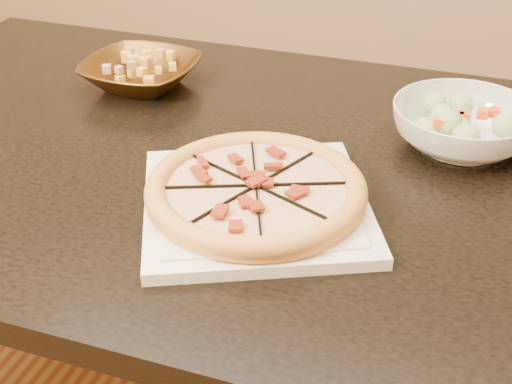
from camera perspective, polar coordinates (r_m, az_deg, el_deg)
dining_table at (r=1.22m, az=-3.43°, el=-0.61°), size 1.44×0.93×0.75m
plate at (r=1.01m, az=0.00°, el=-0.94°), size 0.41×0.41×0.02m
pizza at (r=0.99m, az=-0.00°, el=0.20°), size 0.31×0.31×0.03m
bronze_bowl at (r=1.40m, az=-9.17°, el=9.36°), size 0.22×0.22×0.05m
mixed_dish at (r=1.39m, az=-9.38°, el=10.89°), size 0.10×0.11×0.03m
salad_bowl at (r=1.20m, az=16.21°, el=5.02°), size 0.30×0.30×0.07m
salad at (r=1.18m, az=16.58°, el=7.33°), size 0.09×0.12×0.04m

